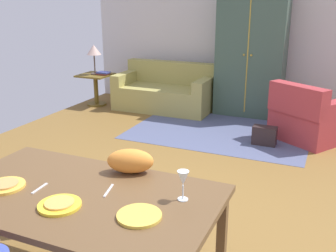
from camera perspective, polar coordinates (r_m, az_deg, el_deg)
ground_plane at (r=4.31m, az=4.36°, el=-8.41°), size 6.46×6.52×0.02m
back_wall at (r=7.10m, az=13.76°, el=13.00°), size 6.46×0.10×2.70m
dining_table at (r=2.55m, az=-12.77°, el=-10.87°), size 1.73×0.99×0.76m
plate_near_man at (r=2.73m, az=-22.57°, el=-8.03°), size 0.25×0.25×0.02m
pizza_near_man at (r=2.72m, az=-22.61°, el=-7.75°), size 0.17×0.17×0.01m
plate_near_child at (r=2.39m, az=-15.46°, el=-11.01°), size 0.25×0.25×0.02m
pizza_near_child at (r=2.38m, az=-15.49°, el=-10.70°), size 0.17×0.17×0.01m
plate_near_woman at (r=2.21m, az=-4.20°, el=-12.86°), size 0.25×0.25×0.02m
wine_glass at (r=2.32m, az=2.20°, el=-7.76°), size 0.07×0.07×0.19m
fork at (r=2.63m, az=-18.14°, el=-8.60°), size 0.03×0.15×0.01m
knife at (r=2.51m, az=-8.62°, el=-9.23°), size 0.05×0.17×0.01m
cat at (r=2.71m, az=-5.49°, el=-5.09°), size 0.36×0.26×0.17m
area_rug at (r=5.96m, az=7.51°, el=-0.76°), size 2.60×1.80×0.01m
couch at (r=7.08m, az=-0.43°, el=4.90°), size 1.70×0.86×0.82m
armchair at (r=5.83m, az=19.80°, el=1.10°), size 1.18×1.18×0.82m
armoire at (r=6.77m, az=12.01°, el=10.34°), size 1.10×0.59×2.10m
side_table at (r=7.46m, az=-10.44°, el=5.86°), size 0.56×0.56×0.58m
table_lamp at (r=7.36m, az=-10.72°, el=10.67°), size 0.26×0.26×0.54m
book_lower at (r=7.36m, az=-9.45°, el=7.48°), size 0.22×0.16×0.03m
book_upper at (r=7.34m, az=-9.38°, el=7.67°), size 0.22×0.16×0.03m
handbag at (r=5.50m, az=13.82°, el=-1.37°), size 0.32×0.16×0.26m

